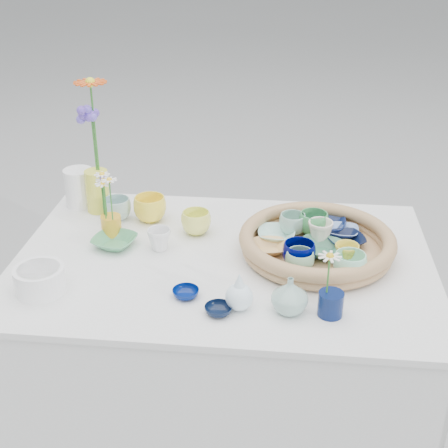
# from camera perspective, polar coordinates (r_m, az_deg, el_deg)

# --- Properties ---
(ground) EXTENTS (80.00, 80.00, 0.00)m
(ground) POSITION_cam_1_polar(r_m,az_deg,el_deg) (2.37, -0.05, -19.32)
(ground) COLOR #9A9A9A
(display_table) EXTENTS (1.26, 0.86, 0.77)m
(display_table) POSITION_cam_1_polar(r_m,az_deg,el_deg) (2.37, -0.05, -19.32)
(display_table) COLOR white
(display_table) RESTS_ON ground
(wicker_tray) EXTENTS (0.47, 0.47, 0.08)m
(wicker_tray) POSITION_cam_1_polar(r_m,az_deg,el_deg) (1.91, 8.48, -1.77)
(wicker_tray) COLOR #9C7547
(wicker_tray) RESTS_ON display_table
(tray_ceramic_0) EXTENTS (0.15, 0.15, 0.03)m
(tray_ceramic_0) POSITION_cam_1_polar(r_m,az_deg,el_deg) (2.04, 9.21, -0.05)
(tray_ceramic_0) COLOR #0C1841
(tray_ceramic_0) RESTS_ON wicker_tray
(tray_ceramic_1) EXTENTS (0.15, 0.15, 0.03)m
(tray_ceramic_1) POSITION_cam_1_polar(r_m,az_deg,el_deg) (1.96, 11.04, -1.47)
(tray_ceramic_1) COLOR black
(tray_ceramic_1) RESTS_ON wicker_tray
(tray_ceramic_2) EXTENTS (0.09, 0.09, 0.07)m
(tray_ceramic_2) POSITION_cam_1_polar(r_m,az_deg,el_deg) (1.84, 11.12, -2.77)
(tray_ceramic_2) COLOR yellow
(tray_ceramic_2) RESTS_ON wicker_tray
(tray_ceramic_3) EXTENTS (0.16, 0.16, 0.03)m
(tray_ceramic_3) POSITION_cam_1_polar(r_m,az_deg,el_deg) (1.89, 8.81, -2.28)
(tray_ceramic_3) COLOR #3E7A5A
(tray_ceramic_3) RESTS_ON wicker_tray
(tray_ceramic_4) EXTENTS (0.09, 0.09, 0.07)m
(tray_ceramic_4) POSITION_cam_1_polar(r_m,az_deg,el_deg) (1.78, 6.93, -3.42)
(tray_ceramic_4) COLOR #80B590
(tray_ceramic_4) RESTS_ON wicker_tray
(tray_ceramic_5) EXTENTS (0.12, 0.12, 0.03)m
(tray_ceramic_5) POSITION_cam_1_polar(r_m,az_deg,el_deg) (1.96, 4.82, -0.96)
(tray_ceramic_5) COLOR #A2D3C7
(tray_ceramic_5) RESTS_ON wicker_tray
(tray_ceramic_6) EXTENTS (0.09, 0.09, 0.07)m
(tray_ceramic_6) POSITION_cam_1_polar(r_m,az_deg,el_deg) (1.99, 6.28, 0.00)
(tray_ceramic_6) COLOR #95C2B3
(tray_ceramic_6) RESTS_ON wicker_tray
(tray_ceramic_7) EXTENTS (0.10, 0.10, 0.07)m
(tray_ceramic_7) POSITION_cam_1_polar(r_m,az_deg,el_deg) (1.94, 8.78, -0.73)
(tray_ceramic_7) COLOR white
(tray_ceramic_7) RESTS_ON wicker_tray
(tray_ceramic_8) EXTENTS (0.11, 0.11, 0.02)m
(tray_ceramic_8) POSITION_cam_1_polar(r_m,az_deg,el_deg) (2.01, 10.83, -0.69)
(tray_ceramic_8) COLOR #7DA1E8
(tray_ceramic_8) RESTS_ON wicker_tray
(tray_ceramic_9) EXTENTS (0.11, 0.11, 0.08)m
(tray_ceramic_9) POSITION_cam_1_polar(r_m,az_deg,el_deg) (1.81, 6.86, -2.82)
(tray_ceramic_9) COLOR #00044C
(tray_ceramic_9) RESTS_ON wicker_tray
(tray_ceramic_10) EXTENTS (0.12, 0.12, 0.03)m
(tray_ceramic_10) POSITION_cam_1_polar(r_m,az_deg,el_deg) (1.89, 4.13, -2.17)
(tray_ceramic_10) COLOR tan
(tray_ceramic_10) RESTS_ON wicker_tray
(tray_ceramic_11) EXTENTS (0.10, 0.10, 0.07)m
(tray_ceramic_11) POSITION_cam_1_polar(r_m,az_deg,el_deg) (1.78, 11.42, -3.74)
(tray_ceramic_11) COLOR #98E5BE
(tray_ceramic_11) RESTS_ON wicker_tray
(tray_ceramic_12) EXTENTS (0.12, 0.12, 0.07)m
(tray_ceramic_12) POSITION_cam_1_polar(r_m,az_deg,el_deg) (1.99, 8.18, 0.05)
(tray_ceramic_12) COLOR #3F9755
(tray_ceramic_12) RESTS_ON wicker_tray
(loose_ceramic_0) EXTENTS (0.14, 0.14, 0.09)m
(loose_ceramic_0) POSITION_cam_1_polar(r_m,az_deg,el_deg) (2.11, -6.78, 1.40)
(loose_ceramic_0) COLOR yellow
(loose_ceramic_0) RESTS_ON display_table
(loose_ceramic_1) EXTENTS (0.11, 0.11, 0.08)m
(loose_ceramic_1) POSITION_cam_1_polar(r_m,az_deg,el_deg) (2.02, -2.57, 0.14)
(loose_ceramic_1) COLOR #ECF063
(loose_ceramic_1) RESTS_ON display_table
(loose_ceramic_2) EXTENTS (0.16, 0.16, 0.03)m
(loose_ceramic_2) POSITION_cam_1_polar(r_m,az_deg,el_deg) (1.98, -9.98, -1.60)
(loose_ceramic_2) COLOR #4D9B66
(loose_ceramic_2) RESTS_ON display_table
(loose_ceramic_3) EXTENTS (0.09, 0.09, 0.07)m
(loose_ceramic_3) POSITION_cam_1_polar(r_m,az_deg,el_deg) (1.93, -5.93, -1.41)
(loose_ceramic_3) COLOR white
(loose_ceramic_3) RESTS_ON display_table
(loose_ceramic_4) EXTENTS (0.07, 0.07, 0.02)m
(loose_ceramic_4) POSITION_cam_1_polar(r_m,az_deg,el_deg) (1.71, -3.52, -6.32)
(loose_ceramic_4) COLOR #01155B
(loose_ceramic_4) RESTS_ON display_table
(loose_ceramic_5) EXTENTS (0.11, 0.11, 0.07)m
(loose_ceramic_5) POSITION_cam_1_polar(r_m,az_deg,el_deg) (2.14, -9.74, 1.37)
(loose_ceramic_5) COLOR #98BCB9
(loose_ceramic_5) RESTS_ON display_table
(loose_ceramic_6) EXTENTS (0.09, 0.09, 0.02)m
(loose_ceramic_6) POSITION_cam_1_polar(r_m,az_deg,el_deg) (1.64, -0.52, -7.86)
(loose_ceramic_6) COLOR black
(loose_ceramic_6) RESTS_ON display_table
(fluted_bowl) EXTENTS (0.18, 0.18, 0.07)m
(fluted_bowl) POSITION_cam_1_polar(r_m,az_deg,el_deg) (1.79, -16.48, -4.90)
(fluted_bowl) COLOR white
(fluted_bowl) RESTS_ON display_table
(bud_vase_paleblue) EXTENTS (0.10, 0.10, 0.11)m
(bud_vase_paleblue) POSITION_cam_1_polar(r_m,az_deg,el_deg) (1.63, 1.41, -6.11)
(bud_vase_paleblue) COLOR white
(bud_vase_paleblue) RESTS_ON display_table
(bud_vase_seafoam) EXTENTS (0.10, 0.10, 0.10)m
(bud_vase_seafoam) POSITION_cam_1_polar(r_m,az_deg,el_deg) (1.63, 6.03, -6.49)
(bud_vase_seafoam) COLOR #8DB3A7
(bud_vase_seafoam) RESTS_ON display_table
(bud_vase_cobalt) EXTENTS (0.07, 0.07, 0.07)m
(bud_vase_cobalt) POSITION_cam_1_polar(r_m,az_deg,el_deg) (1.65, 9.72, -7.21)
(bud_vase_cobalt) COLOR #091745
(bud_vase_cobalt) RESTS_ON display_table
(single_daisy) EXTENTS (0.09, 0.09, 0.13)m
(single_daisy) POSITION_cam_1_polar(r_m,az_deg,el_deg) (1.60, 9.51, -4.59)
(single_daisy) COLOR white
(single_daisy) RESTS_ON bud_vase_cobalt
(tall_vase_yellow) EXTENTS (0.09, 0.09, 0.15)m
(tall_vase_yellow) POSITION_cam_1_polar(r_m,az_deg,el_deg) (2.19, -11.49, 2.97)
(tall_vase_yellow) COLOR #DEE040
(tall_vase_yellow) RESTS_ON display_table
(gerbera) EXTENTS (0.15, 0.15, 0.32)m
(gerbera) POSITION_cam_1_polar(r_m,az_deg,el_deg) (2.12, -11.75, 8.63)
(gerbera) COLOR #DE4E15
(gerbera) RESTS_ON tall_vase_yellow
(hydrangea) EXTENTS (0.09, 0.09, 0.27)m
(hydrangea) POSITION_cam_1_polar(r_m,az_deg,el_deg) (2.14, -11.79, 7.25)
(hydrangea) COLOR #6243C0
(hydrangea) RESTS_ON tall_vase_yellow
(white_pitcher) EXTENTS (0.16, 0.13, 0.14)m
(white_pitcher) POSITION_cam_1_polar(r_m,az_deg,el_deg) (2.25, -13.07, 3.25)
(white_pitcher) COLOR white
(white_pitcher) RESTS_ON display_table
(daisy_cup) EXTENTS (0.08, 0.08, 0.07)m
(daisy_cup) POSITION_cam_1_polar(r_m,az_deg,el_deg) (2.03, -10.26, -0.17)
(daisy_cup) COLOR gold
(daisy_cup) RESTS_ON display_table
(daisy_posy) EXTENTS (0.08, 0.08, 0.15)m
(daisy_posy) POSITION_cam_1_polar(r_m,az_deg,el_deg) (1.98, -10.73, 2.57)
(daisy_posy) COLOR white
(daisy_posy) RESTS_ON daisy_cup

